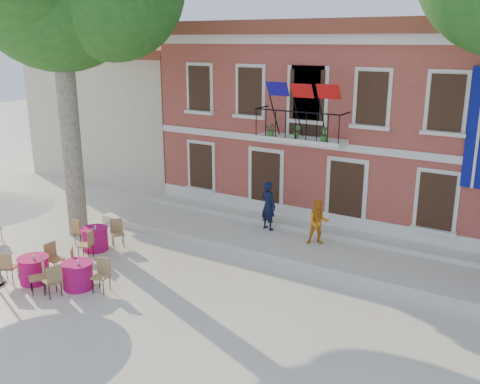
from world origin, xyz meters
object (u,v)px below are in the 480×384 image
pedestrian_navy (268,206)px  pedestrian_orange (318,222)px  cafe_table_1 (78,274)px  cafe_table_3 (34,268)px  cafe_table_4 (95,238)px

pedestrian_navy → pedestrian_orange: 2.13m
cafe_table_1 → cafe_table_3: same height
pedestrian_navy → cafe_table_4: bearing=60.5°
cafe_table_1 → cafe_table_3: bearing=-163.1°
pedestrian_orange → cafe_table_3: (-6.03, -6.49, -0.62)m
cafe_table_4 → pedestrian_navy: bearing=43.8°
cafe_table_3 → cafe_table_4: bearing=98.2°
cafe_table_1 → pedestrian_navy: bearing=68.3°
pedestrian_navy → cafe_table_1: 6.98m
pedestrian_orange → cafe_table_4: (-6.42, -3.77, -0.62)m
pedestrian_navy → cafe_table_3: bearing=76.9°
cafe_table_1 → cafe_table_4: same height
cafe_table_3 → cafe_table_4: 2.75m
cafe_table_1 → cafe_table_4: size_ratio=0.98×
pedestrian_orange → cafe_table_3: pedestrian_orange is taller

